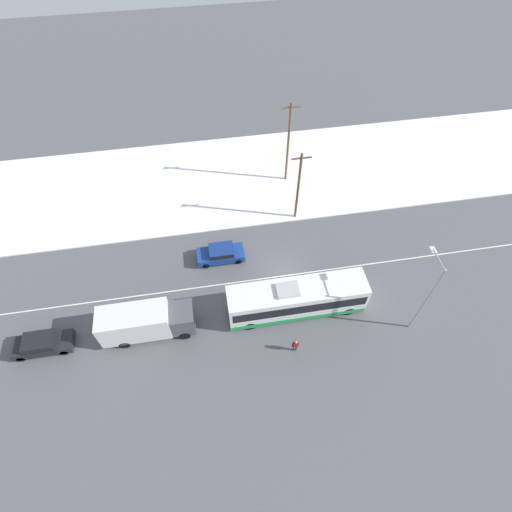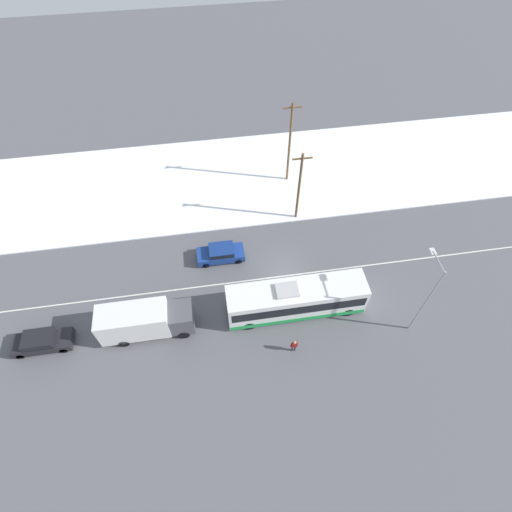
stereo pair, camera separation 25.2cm
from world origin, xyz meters
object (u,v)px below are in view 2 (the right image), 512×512
(sedan_car, at_px, (221,253))
(utility_pole_roadside, at_px, (299,187))
(parked_car_near_truck, at_px, (41,341))
(utility_pole_snowlot, at_px, (290,143))
(pedestrian_at_stop, at_px, (294,345))
(city_bus, at_px, (296,299))
(box_truck, at_px, (144,321))
(streetlamp, at_px, (427,292))

(sedan_car, xyz_separation_m, utility_pole_roadside, (7.97, 4.05, 3.37))
(parked_car_near_truck, bearing_deg, utility_pole_snowlot, 35.23)
(parked_car_near_truck, xyz_separation_m, pedestrian_at_stop, (19.65, -3.43, 0.16))
(city_bus, bearing_deg, parked_car_near_truck, -179.50)
(box_truck, xyz_separation_m, utility_pole_snowlot, (14.86, 16.24, 3.09))
(pedestrian_at_stop, xyz_separation_m, utility_pole_roadside, (3.22, 14.08, 3.20))
(city_bus, distance_m, streetlamp, 9.97)
(streetlamp, bearing_deg, utility_pole_snowlot, 108.80)
(sedan_car, bearing_deg, box_truck, 44.34)
(box_truck, height_order, sedan_car, box_truck)
(utility_pole_roadside, height_order, utility_pole_snowlot, utility_pole_snowlot)
(box_truck, height_order, parked_car_near_truck, box_truck)
(streetlamp, bearing_deg, box_truck, 172.96)
(sedan_car, relative_size, streetlamp, 0.53)
(parked_car_near_truck, distance_m, utility_pole_snowlot, 28.55)
(city_bus, bearing_deg, sedan_car, 131.18)
(parked_car_near_truck, bearing_deg, city_bus, 0.50)
(box_truck, xyz_separation_m, parked_car_near_truck, (-8.22, -0.07, -0.95))
(city_bus, xyz_separation_m, streetlamp, (8.98, -2.74, 3.35))
(city_bus, bearing_deg, streetlamp, -16.97)
(box_truck, height_order, pedestrian_at_stop, box_truck)
(streetlamp, bearing_deg, parked_car_near_truck, 175.03)
(pedestrian_at_stop, bearing_deg, utility_pole_roadside, 77.12)
(city_bus, relative_size, streetlamp, 1.40)
(parked_car_near_truck, relative_size, streetlamp, 0.56)
(city_bus, relative_size, utility_pole_snowlot, 1.22)
(city_bus, relative_size, parked_car_near_truck, 2.49)
(sedan_car, bearing_deg, utility_pole_roadside, -153.07)
(box_truck, distance_m, utility_pole_roadside, 18.23)
(box_truck, relative_size, parked_car_near_truck, 1.61)
(box_truck, bearing_deg, city_bus, 0.52)
(box_truck, bearing_deg, utility_pole_roadside, 35.83)
(sedan_car, relative_size, utility_pole_roadside, 0.54)
(box_truck, distance_m, utility_pole_snowlot, 22.23)
(sedan_car, distance_m, utility_pole_roadside, 9.55)
(sedan_car, height_order, streetlamp, streetlamp)
(box_truck, relative_size, utility_pole_roadside, 0.92)
(parked_car_near_truck, distance_m, pedestrian_at_stop, 19.95)
(parked_car_near_truck, distance_m, utility_pole_roadside, 25.45)
(city_bus, bearing_deg, utility_pole_snowlot, 80.98)
(box_truck, relative_size, pedestrian_at_stop, 4.63)
(city_bus, xyz_separation_m, utility_pole_snowlot, (2.56, 16.12, 3.17))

